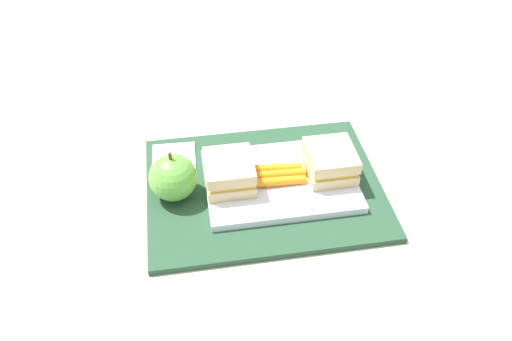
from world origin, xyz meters
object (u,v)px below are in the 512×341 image
Objects in this scene: carrot_sticks_bundle at (280,174)px; sandwich_half_left at (330,162)px; sandwich_half_right at (229,172)px; paper_napkin at (174,157)px; food_tray at (280,180)px; apple at (173,176)px.

sandwich_half_left is at bearing -179.93° from carrot_sticks_bundle.
paper_napkin is (0.08, -0.09, -0.03)m from sandwich_half_right.
food_tray is 2.92× the size of carrot_sticks_bundle.
sandwich_half_right is at bearing 178.28° from apple.
apple reaches higher than food_tray.
food_tray reaches higher than paper_napkin.
sandwich_half_left and sandwich_half_right have the same top height.
apple is at bearing 88.90° from paper_napkin.
apple is at bearing -0.89° from food_tray.
apple reaches higher than paper_napkin.
apple reaches higher than carrot_sticks_bundle.
food_tray is 3.29× the size of paper_napkin.
sandwich_half_right is (0.16, 0.00, 0.00)m from sandwich_half_left.
food_tray is 0.01m from carrot_sticks_bundle.
apple reaches higher than sandwich_half_right.
sandwich_half_left is 0.24m from apple.
paper_napkin is (0.16, -0.09, -0.00)m from food_tray.
carrot_sticks_bundle is 0.16m from apple.
carrot_sticks_bundle is 1.13× the size of paper_napkin.
apple reaches higher than sandwich_half_left.
sandwich_half_right is at bearing -0.07° from carrot_sticks_bundle.
apple is at bearing -0.93° from carrot_sticks_bundle.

